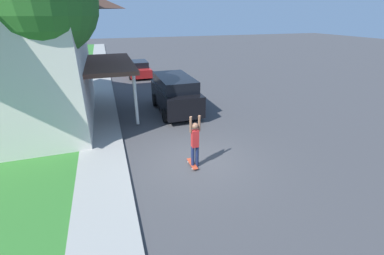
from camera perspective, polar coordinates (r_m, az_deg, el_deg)
ground_plane at (r=10.29m, az=1.31°, el=-7.23°), size 120.00×120.00×0.00m
lawn at (r=16.02m, az=-35.29°, el=0.06°), size 10.00×80.00×0.08m
sidewalk at (r=15.23m, az=-19.51°, el=2.22°), size 1.80×80.00×0.10m
lawn_tree_near at (r=12.05m, az=-30.30°, el=23.03°), size 4.03×4.03×7.72m
suv_parked at (r=15.11m, az=-3.75°, el=7.56°), size 2.16×4.63×2.07m
car_down_street at (r=24.89m, az=-11.84°, el=12.65°), size 1.99×4.32×1.40m
skateboarder at (r=9.35m, az=0.66°, el=-3.11°), size 0.41×0.24×2.06m
skateboard at (r=9.89m, az=0.05°, el=-8.07°), size 0.21×0.83×0.10m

